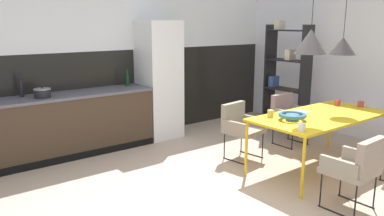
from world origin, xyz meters
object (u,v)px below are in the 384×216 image
object	(u,v)px
mug_tall_blue	(338,103)
mug_wide_latte	(302,127)
open_book	(299,112)
bottle_wine_green	(21,87)
dining_table	(321,118)
pendant_lamp_over_table_near	(311,41)
mug_glass_clear	(271,113)
armchair_facing_counter	(358,164)
open_shelf_unit	(286,76)
mug_white_ceramic	(361,104)
armchair_corner_seat	(288,112)
refrigerator_column	(159,80)
pendant_lamp_over_table_far	(343,46)
bottle_spice_small	(127,79)
armchair_far_side	(240,123)
fruit_bowl	(292,116)
cooking_pot	(42,93)

from	to	relation	value
mug_tall_blue	mug_wide_latte	world-z (taller)	mug_wide_latte
open_book	bottle_wine_green	world-z (taller)	bottle_wine_green
dining_table	pendant_lamp_over_table_near	size ratio (longest dim) A/B	1.41
open_book	mug_glass_clear	bearing A→B (deg)	170.97
mug_glass_clear	mug_tall_blue	size ratio (longest dim) A/B	0.96
armchair_facing_counter	open_shelf_unit	xyz separation A→B (m)	(1.82, 2.41, 0.48)
mug_white_ceramic	bottle_wine_green	bearing A→B (deg)	144.49
dining_table	mug_glass_clear	xyz separation A→B (m)	(-0.61, 0.33, 0.08)
armchair_corner_seat	mug_glass_clear	world-z (taller)	mug_glass_clear
refrigerator_column	armchair_facing_counter	distance (m)	3.53
pendant_lamp_over_table_far	mug_glass_clear	bearing A→B (deg)	162.09
bottle_wine_green	pendant_lamp_over_table_far	distance (m)	4.36
bottle_wine_green	open_shelf_unit	size ratio (longest dim) A/B	0.16
mug_wide_latte	open_book	bearing A→B (deg)	38.74
armchair_corner_seat	armchair_facing_counter	world-z (taller)	armchair_facing_counter
bottle_spice_small	bottle_wine_green	xyz separation A→B (m)	(-1.60, 0.03, 0.03)
armchair_far_side	open_book	xyz separation A→B (m)	(0.40, -0.71, 0.24)
armchair_corner_seat	bottle_spice_small	world-z (taller)	bottle_spice_small
mug_tall_blue	mug_wide_latte	xyz separation A→B (m)	(-1.54, -0.53, 0.00)
armchair_facing_counter	mug_white_ceramic	bearing A→B (deg)	26.80
dining_table	mug_wide_latte	size ratio (longest dim) A/B	15.83
mug_wide_latte	pendant_lamp_over_table_near	world-z (taller)	pendant_lamp_over_table_near
armchair_facing_counter	mug_glass_clear	bearing A→B (deg)	83.16
mug_glass_clear	bottle_spice_small	xyz separation A→B (m)	(-0.78, 2.35, 0.24)
dining_table	bottle_wine_green	xyz separation A→B (m)	(-2.99, 2.70, 0.35)
mug_glass_clear	armchair_corner_seat	bearing A→B (deg)	29.09
fruit_bowl	bottle_wine_green	bearing A→B (deg)	133.11
refrigerator_column	open_shelf_unit	distance (m)	2.25
mug_wide_latte	mug_white_ceramic	world-z (taller)	mug_wide_latte
mug_glass_clear	cooking_pot	distance (m)	3.08
armchair_facing_counter	mug_white_ceramic	size ratio (longest dim) A/B	6.31
mug_tall_blue	pendant_lamp_over_table_far	size ratio (longest dim) A/B	0.09
open_book	bottle_wine_green	size ratio (longest dim) A/B	0.91
armchair_facing_counter	pendant_lamp_over_table_far	world-z (taller)	pendant_lamp_over_table_far
mug_glass_clear	mug_tall_blue	bearing A→B (deg)	-5.26
refrigerator_column	pendant_lamp_over_table_near	bearing A→B (deg)	-79.83
mug_white_ceramic	armchair_corner_seat	bearing A→B (deg)	107.18
refrigerator_column	mug_glass_clear	world-z (taller)	refrigerator_column
armchair_facing_counter	mug_white_ceramic	xyz separation A→B (m)	(1.58, 0.88, 0.27)
cooking_pot	open_shelf_unit	world-z (taller)	open_shelf_unit
bottle_wine_green	mug_white_ceramic	bearing A→B (deg)	-35.51
mug_white_ceramic	open_shelf_unit	xyz separation A→B (m)	(0.24, 1.54, 0.21)
bottle_wine_green	refrigerator_column	bearing A→B (deg)	-3.59
mug_white_ceramic	pendant_lamp_over_table_near	bearing A→B (deg)	179.37
cooking_pot	pendant_lamp_over_table_far	distance (m)	4.07
fruit_bowl	pendant_lamp_over_table_far	world-z (taller)	pendant_lamp_over_table_far
mug_white_ceramic	bottle_wine_green	xyz separation A→B (m)	(-3.87, 2.76, 0.27)
mug_tall_blue	pendant_lamp_over_table_near	world-z (taller)	pendant_lamp_over_table_near
mug_tall_blue	armchair_corner_seat	bearing A→B (deg)	100.73
pendant_lamp_over_table_near	refrigerator_column	bearing A→B (deg)	100.17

